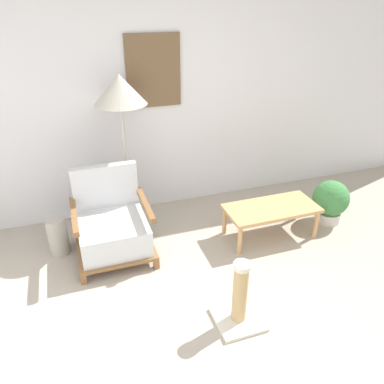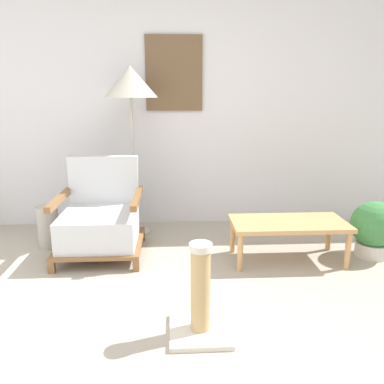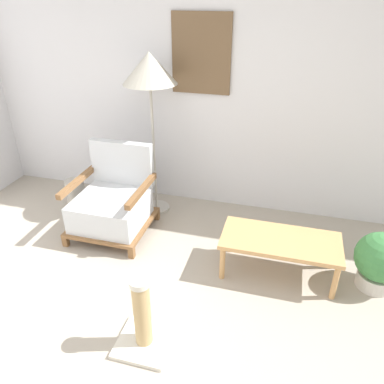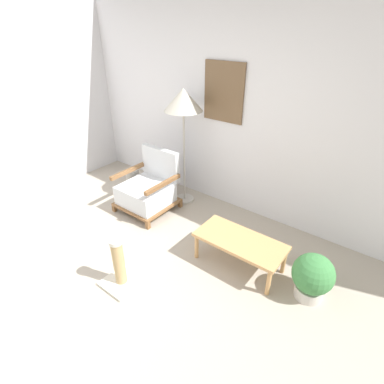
% 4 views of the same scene
% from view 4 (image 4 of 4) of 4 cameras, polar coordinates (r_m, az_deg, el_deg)
% --- Properties ---
extents(ground_plane, '(14.00, 14.00, 0.00)m').
position_cam_4_polar(ground_plane, '(3.17, -17.94, -19.32)').
color(ground_plane, '#A89E8E').
extents(wall_back, '(8.00, 0.09, 2.70)m').
position_cam_4_polar(wall_back, '(3.93, 7.57, 15.38)').
color(wall_back, silver).
rests_on(wall_back, ground_plane).
extents(armchair, '(0.70, 0.70, 0.81)m').
position_cam_4_polar(armchair, '(4.16, -8.35, 0.46)').
color(armchair, brown).
rests_on(armchair, ground_plane).
extents(floor_lamp, '(0.50, 0.50, 1.60)m').
position_cam_4_polar(floor_lamp, '(3.92, -1.66, 16.53)').
color(floor_lamp, '#B7B2A8').
rests_on(floor_lamp, ground_plane).
extents(coffee_table, '(0.94, 0.45, 0.34)m').
position_cam_4_polar(coffee_table, '(3.22, 9.13, -9.54)').
color(coffee_table, tan).
rests_on(coffee_table, ground_plane).
extents(vase, '(0.19, 0.19, 0.38)m').
position_cam_4_polar(vase, '(4.65, -11.13, 2.04)').
color(vase, '#9E998E').
rests_on(vase, ground_plane).
extents(potted_plant, '(0.39, 0.39, 0.48)m').
position_cam_4_polar(potted_plant, '(3.10, 21.98, -14.65)').
color(potted_plant, beige).
rests_on(potted_plant, ground_plane).
extents(scratching_post, '(0.35, 0.35, 0.56)m').
position_cam_4_polar(scratching_post, '(3.13, -13.58, -13.97)').
color(scratching_post, beige).
rests_on(scratching_post, ground_plane).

